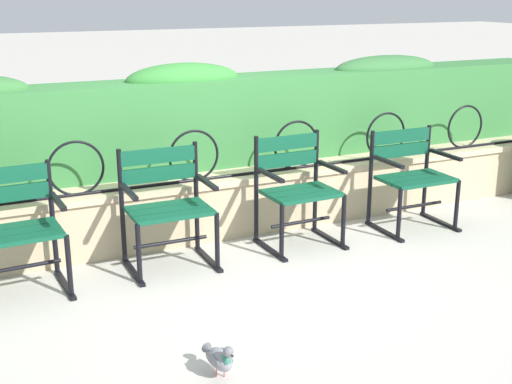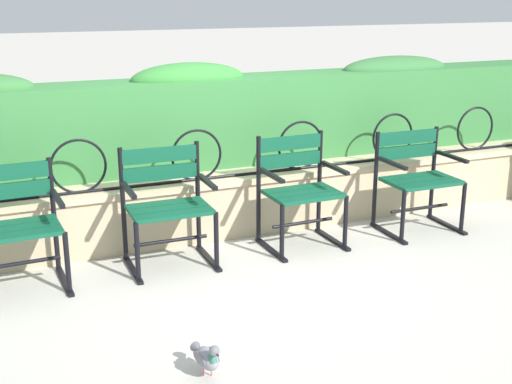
{
  "view_description": "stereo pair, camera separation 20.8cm",
  "coord_description": "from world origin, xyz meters",
  "px_view_note": "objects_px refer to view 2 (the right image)",
  "views": [
    {
      "loc": [
        -2.02,
        -4.2,
        1.98
      ],
      "look_at": [
        0.0,
        0.09,
        0.55
      ],
      "focal_mm": 47.4,
      "sensor_mm": 36.0,
      "label": 1
    },
    {
      "loc": [
        -1.83,
        -4.28,
        1.98
      ],
      "look_at": [
        0.0,
        0.09,
        0.55
      ],
      "focal_mm": 47.4,
      "sensor_mm": 36.0,
      "label": 2
    }
  ],
  "objects_px": {
    "park_chair_centre_left": "(167,203)",
    "park_chair_centre_right": "(299,188)",
    "park_chair_leftmost": "(12,223)",
    "park_chair_rightmost": "(416,176)",
    "pigeon_far_side": "(207,357)"
  },
  "relations": [
    {
      "from": "park_chair_centre_left",
      "to": "park_chair_centre_right",
      "type": "distance_m",
      "value": 1.08
    },
    {
      "from": "park_chair_leftmost",
      "to": "park_chair_rightmost",
      "type": "relative_size",
      "value": 1.02
    },
    {
      "from": "park_chair_centre_right",
      "to": "pigeon_far_side",
      "type": "xyz_separation_m",
      "value": [
        -1.31,
        -1.58,
        -0.36
      ]
    },
    {
      "from": "pigeon_far_side",
      "to": "park_chair_centre_left",
      "type": "bearing_deg",
      "value": 81.51
    },
    {
      "from": "park_chair_rightmost",
      "to": "pigeon_far_side",
      "type": "relative_size",
      "value": 2.87
    },
    {
      "from": "park_chair_centre_left",
      "to": "park_chair_rightmost",
      "type": "height_order",
      "value": "park_chair_centre_left"
    },
    {
      "from": "park_chair_centre_left",
      "to": "park_chair_rightmost",
      "type": "bearing_deg",
      "value": -1.89
    },
    {
      "from": "park_chair_rightmost",
      "to": "pigeon_far_side",
      "type": "distance_m",
      "value": 2.86
    },
    {
      "from": "park_chair_centre_left",
      "to": "park_chair_centre_right",
      "type": "bearing_deg",
      "value": -1.03
    },
    {
      "from": "park_chair_leftmost",
      "to": "park_chair_centre_right",
      "type": "distance_m",
      "value": 2.16
    },
    {
      "from": "park_chair_leftmost",
      "to": "park_chair_centre_right",
      "type": "xyz_separation_m",
      "value": [
        2.16,
        0.0,
        0.0
      ]
    },
    {
      "from": "pigeon_far_side",
      "to": "park_chair_leftmost",
      "type": "bearing_deg",
      "value": 118.12
    },
    {
      "from": "park_chair_rightmost",
      "to": "park_chair_centre_right",
      "type": "bearing_deg",
      "value": 177.25
    },
    {
      "from": "pigeon_far_side",
      "to": "park_chair_centre_right",
      "type": "bearing_deg",
      "value": 50.28
    },
    {
      "from": "park_chair_centre_right",
      "to": "park_chair_rightmost",
      "type": "relative_size",
      "value": 1.05
    }
  ]
}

